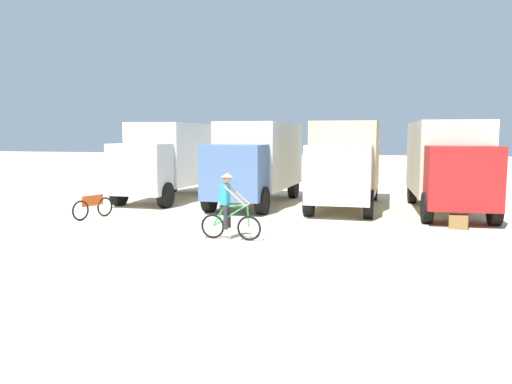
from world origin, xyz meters
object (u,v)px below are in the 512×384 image
(box_truck_white_box, at_px, (257,158))
(box_truck_cream_rv, at_px, (448,161))
(cyclist_orange_shirt, at_px, (229,209))
(supply_crate, at_px, (459,222))
(box_truck_tan_camper, at_px, (346,160))
(box_truck_avon_van, at_px, (171,157))
(bicycle_spare, at_px, (93,207))

(box_truck_white_box, height_order, box_truck_cream_rv, same)
(cyclist_orange_shirt, xyz_separation_m, supply_crate, (6.30, 3.39, -0.64))
(box_truck_white_box, xyz_separation_m, box_truck_cream_rv, (7.37, -0.34, 0.00))
(box_truck_cream_rv, distance_m, supply_crate, 3.87)
(box_truck_cream_rv, height_order, cyclist_orange_shirt, box_truck_cream_rv)
(box_truck_tan_camper, height_order, box_truck_cream_rv, same)
(box_truck_avon_van, relative_size, cyclist_orange_shirt, 3.72)
(box_truck_avon_van, bearing_deg, cyclist_orange_shirt, -56.18)
(box_truck_cream_rv, relative_size, supply_crate, 12.72)
(box_truck_avon_van, bearing_deg, box_truck_white_box, -8.98)
(box_truck_avon_van, distance_m, box_truck_cream_rv, 11.58)
(cyclist_orange_shirt, bearing_deg, box_truck_cream_rv, 47.66)
(box_truck_avon_van, distance_m, cyclist_orange_shirt, 9.53)
(box_truck_avon_van, bearing_deg, bicycle_spare, -92.92)
(box_truck_avon_van, height_order, box_truck_tan_camper, same)
(box_truck_tan_camper, distance_m, cyclist_orange_shirt, 7.73)
(box_truck_tan_camper, relative_size, bicycle_spare, 4.03)
(box_truck_cream_rv, xyz_separation_m, supply_crate, (0.03, -3.49, -1.67))
(box_truck_white_box, distance_m, box_truck_tan_camper, 3.62)
(cyclist_orange_shirt, relative_size, supply_crate, 3.37)
(cyclist_orange_shirt, height_order, bicycle_spare, cyclist_orange_shirt)
(box_truck_tan_camper, xyz_separation_m, box_truck_cream_rv, (3.76, -0.36, 0.00))
(box_truck_tan_camper, bearing_deg, cyclist_orange_shirt, -109.13)
(box_truck_avon_van, distance_m, box_truck_tan_camper, 7.81)
(cyclist_orange_shirt, bearing_deg, box_truck_white_box, 98.74)
(box_truck_avon_van, relative_size, box_truck_white_box, 0.99)
(cyclist_orange_shirt, bearing_deg, box_truck_tan_camper, 70.87)
(box_truck_avon_van, xyz_separation_m, box_truck_tan_camper, (7.78, -0.63, 0.00))
(bicycle_spare, bearing_deg, box_truck_cream_rv, 21.95)
(box_truck_white_box, xyz_separation_m, cyclist_orange_shirt, (1.11, -7.21, -1.03))
(cyclist_orange_shirt, distance_m, supply_crate, 7.18)
(box_truck_white_box, distance_m, cyclist_orange_shirt, 7.37)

